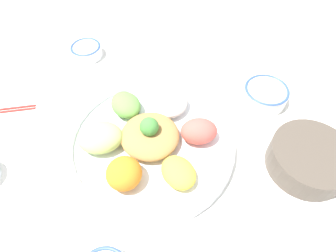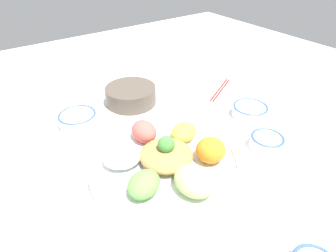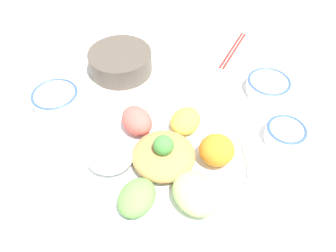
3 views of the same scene
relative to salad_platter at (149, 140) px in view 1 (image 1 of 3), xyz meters
The scene contains 5 objects.
ground_plane 0.04m from the salad_platter, 57.59° to the left, with size 2.40×2.40×0.00m, color white.
salad_platter is the anchor object (origin of this frame).
sauce_bowl_red 0.33m from the salad_platter, 160.18° to the right, with size 0.12×0.12×0.04m.
sauce_bowl_dark 0.39m from the salad_platter, 64.48° to the right, with size 0.09×0.09×0.04m.
side_serving_bowl 0.36m from the salad_platter, 165.17° to the left, with size 0.18×0.18×0.06m.
Camera 1 is at (-0.02, 0.35, 0.56)m, focal length 30.00 mm.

